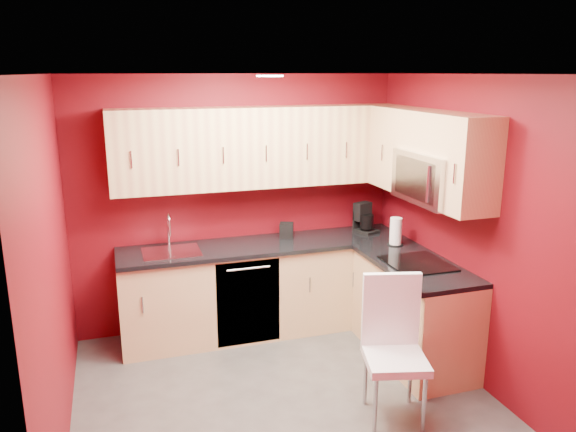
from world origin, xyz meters
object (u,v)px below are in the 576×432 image
sink (171,248)px  coffee_maker (367,218)px  microwave (435,178)px  napkin_holder (286,230)px  dining_chair (396,352)px  paper_towel (396,231)px

sink → coffee_maker: size_ratio=1.71×
microwave → sink: bearing=154.4°
sink → napkin_holder: sink is taller
sink → dining_chair: bearing=-51.0°
sink → coffee_maker: sink is taller
napkin_holder → paper_towel: bearing=-31.5°
microwave → dining_chair: microwave is taller
napkin_holder → paper_towel: paper_towel is taller
napkin_holder → paper_towel: (0.91, -0.56, 0.06)m
microwave → sink: (-2.09, 1.00, -0.72)m
coffee_maker → microwave: bearing=-106.2°
microwave → dining_chair: (-0.69, -0.73, -1.12)m
microwave → coffee_maker: bearing=95.8°
napkin_holder → microwave: bearing=-49.8°
coffee_maker → dining_chair: 1.93m
sink → coffee_maker: 1.99m
microwave → sink: 2.43m
napkin_holder → dining_chair: size_ratio=0.13×
microwave → napkin_holder: (-0.94, 1.12, -0.68)m
coffee_maker → napkin_holder: (-0.84, 0.08, -0.08)m
microwave → napkin_holder: size_ratio=5.25×
microwave → sink: size_ratio=1.46×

